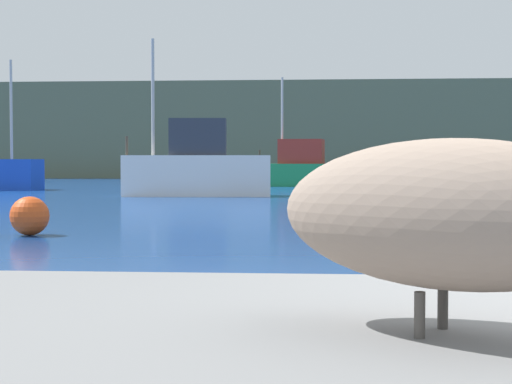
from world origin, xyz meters
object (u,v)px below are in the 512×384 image
fishing_boat_green (316,169)px  fishing_boat_white (197,167)px  mooring_buoy (30,216)px  pelican (455,210)px

fishing_boat_green → fishing_boat_white: fishing_boat_white is taller
fishing_boat_white → mooring_buoy: (-0.55, -16.09, -0.73)m
pelican → fishing_boat_white: 28.25m
fishing_boat_green → mooring_buoy: bearing=86.1°
pelican → fishing_boat_green: 39.48m
pelican → fishing_boat_green: fishing_boat_green is taller
pelican → mooring_buoy: pelican is taller
pelican → fishing_boat_white: size_ratio=0.22×
pelican → fishing_boat_green: size_ratio=0.19×
fishing_boat_white → mooring_buoy: bearing=83.1°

